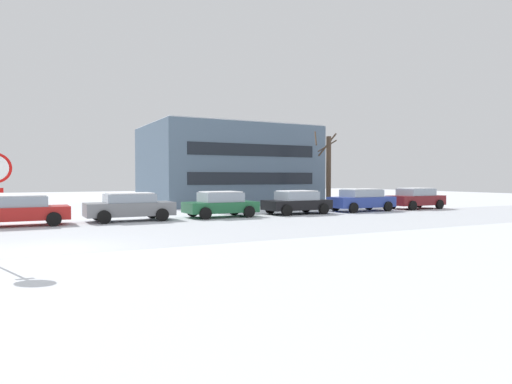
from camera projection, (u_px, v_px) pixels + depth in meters
name	position (u px, v px, depth m)	size (l,w,h in m)	color
ground_plane	(51.00, 251.00, 13.59)	(120.00, 120.00, 0.00)	white
road_surface	(45.00, 238.00, 16.46)	(80.00, 8.50, 0.00)	silver
parked_car_red	(19.00, 210.00, 20.58)	(4.17, 2.06, 1.39)	red
parked_car_gray	(130.00, 206.00, 22.94)	(4.30, 2.09, 1.42)	slate
parked_car_green	(221.00, 204.00, 25.14)	(3.92, 2.14, 1.42)	#1E6038
parked_car_black	(297.00, 202.00, 27.34)	(3.96, 2.13, 1.41)	black
parked_car_blue	(362.00, 200.00, 29.56)	(4.37, 2.02, 1.46)	#283D93
parked_car_maroon	(416.00, 198.00, 31.89)	(4.00, 2.07, 1.46)	maroon
tree_far_left	(328.00, 169.00, 33.33)	(2.34, 1.70, 5.65)	#423326
building_far_right	(227.00, 165.00, 38.40)	(13.06, 9.91, 6.45)	slate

